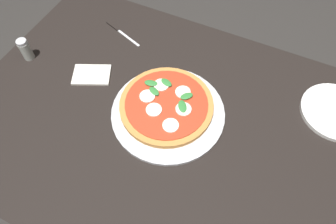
# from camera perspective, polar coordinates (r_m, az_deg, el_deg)

# --- Properties ---
(ground_plane) EXTENTS (6.00, 6.00, 0.00)m
(ground_plane) POSITION_cam_1_polar(r_m,az_deg,el_deg) (1.64, 1.68, -15.28)
(ground_plane) COLOR #2D2B28
(dining_table) EXTENTS (1.44, 0.94, 0.72)m
(dining_table) POSITION_cam_1_polar(r_m,az_deg,el_deg) (1.05, 2.53, -5.30)
(dining_table) COLOR black
(dining_table) RESTS_ON ground_plane
(serving_tray) EXTENTS (0.37, 0.37, 0.01)m
(serving_tray) POSITION_cam_1_polar(r_m,az_deg,el_deg) (0.99, -0.00, -0.12)
(serving_tray) COLOR silver
(serving_tray) RESTS_ON dining_table
(pizza) EXTENTS (0.31, 0.31, 0.03)m
(pizza) POSITION_cam_1_polar(r_m,az_deg,el_deg) (0.99, -0.29, 1.38)
(pizza) COLOR #C6843F
(pizza) RESTS_ON serving_tray
(plate_white) EXTENTS (0.22, 0.22, 0.01)m
(plate_white) POSITION_cam_1_polar(r_m,az_deg,el_deg) (1.14, 28.72, 0.07)
(plate_white) COLOR white
(plate_white) RESTS_ON dining_table
(napkin) EXTENTS (0.16, 0.14, 0.01)m
(napkin) POSITION_cam_1_polar(r_m,az_deg,el_deg) (1.12, -14.05, 6.75)
(napkin) COLOR white
(napkin) RESTS_ON dining_table
(knife) EXTENTS (0.18, 0.07, 0.01)m
(knife) POSITION_cam_1_polar(r_m,az_deg,el_deg) (1.26, -9.19, 14.80)
(knife) COLOR black
(knife) RESTS_ON dining_table
(pepper_shaker) EXTENTS (0.04, 0.04, 0.08)m
(pepper_shaker) POSITION_cam_1_polar(r_m,az_deg,el_deg) (1.23, -25.03, 10.53)
(pepper_shaker) COLOR #B2B7AD
(pepper_shaker) RESTS_ON dining_table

